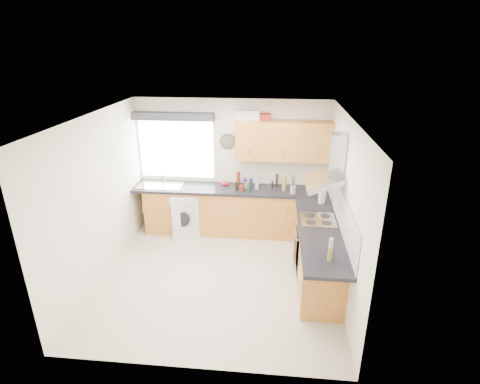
# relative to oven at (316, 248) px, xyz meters

# --- Properties ---
(ground_plane) EXTENTS (3.60, 3.60, 0.00)m
(ground_plane) POSITION_rel_oven_xyz_m (-1.50, -0.30, -0.42)
(ground_plane) COLOR beige
(ceiling) EXTENTS (3.60, 3.60, 0.02)m
(ceiling) POSITION_rel_oven_xyz_m (-1.50, -0.30, 2.08)
(ceiling) COLOR white
(ceiling) RESTS_ON wall_back
(wall_back) EXTENTS (3.60, 0.02, 2.50)m
(wall_back) POSITION_rel_oven_xyz_m (-1.50, 1.50, 0.82)
(wall_back) COLOR silver
(wall_back) RESTS_ON ground_plane
(wall_front) EXTENTS (3.60, 0.02, 2.50)m
(wall_front) POSITION_rel_oven_xyz_m (-1.50, -2.10, 0.82)
(wall_front) COLOR silver
(wall_front) RESTS_ON ground_plane
(wall_left) EXTENTS (0.02, 3.60, 2.50)m
(wall_left) POSITION_rel_oven_xyz_m (-3.30, -0.30, 0.82)
(wall_left) COLOR silver
(wall_left) RESTS_ON ground_plane
(wall_right) EXTENTS (0.02, 3.60, 2.50)m
(wall_right) POSITION_rel_oven_xyz_m (0.30, -0.30, 0.82)
(wall_right) COLOR silver
(wall_right) RESTS_ON ground_plane
(window) EXTENTS (1.40, 0.02, 1.10)m
(window) POSITION_rel_oven_xyz_m (-2.55, 1.49, 1.12)
(window) COLOR silver
(window) RESTS_ON wall_back
(window_blind) EXTENTS (1.50, 0.18, 0.14)m
(window_blind) POSITION_rel_oven_xyz_m (-2.55, 1.40, 1.76)
(window_blind) COLOR #2F3035
(window_blind) RESTS_ON wall_back
(splashback) EXTENTS (0.01, 3.00, 0.54)m
(splashback) POSITION_rel_oven_xyz_m (0.29, 0.00, 0.75)
(splashback) COLOR white
(splashback) RESTS_ON wall_right
(base_cab_back) EXTENTS (3.00, 0.58, 0.86)m
(base_cab_back) POSITION_rel_oven_xyz_m (-1.60, 1.21, 0.01)
(base_cab_back) COLOR #A96929
(base_cab_back) RESTS_ON ground_plane
(base_cab_corner) EXTENTS (0.60, 0.60, 0.86)m
(base_cab_corner) POSITION_rel_oven_xyz_m (0.00, 1.20, 0.01)
(base_cab_corner) COLOR #A96929
(base_cab_corner) RESTS_ON ground_plane
(base_cab_right) EXTENTS (0.58, 2.10, 0.86)m
(base_cab_right) POSITION_rel_oven_xyz_m (0.01, -0.15, 0.01)
(base_cab_right) COLOR #A96929
(base_cab_right) RESTS_ON ground_plane
(worktop_back) EXTENTS (3.60, 0.62, 0.05)m
(worktop_back) POSITION_rel_oven_xyz_m (-1.50, 1.20, 0.46)
(worktop_back) COLOR black
(worktop_back) RESTS_ON base_cab_back
(worktop_right) EXTENTS (0.62, 2.42, 0.05)m
(worktop_right) POSITION_rel_oven_xyz_m (0.00, -0.30, 0.46)
(worktop_right) COLOR black
(worktop_right) RESTS_ON base_cab_right
(sink) EXTENTS (0.84, 0.46, 0.10)m
(sink) POSITION_rel_oven_xyz_m (-2.83, 1.20, 0.52)
(sink) COLOR #A3A7AE
(sink) RESTS_ON worktop_back
(oven) EXTENTS (0.56, 0.58, 0.85)m
(oven) POSITION_rel_oven_xyz_m (0.00, 0.00, 0.00)
(oven) COLOR black
(oven) RESTS_ON ground_plane
(hob_plate) EXTENTS (0.52, 0.52, 0.01)m
(hob_plate) POSITION_rel_oven_xyz_m (0.00, 0.00, 0.49)
(hob_plate) COLOR #A3A7AE
(hob_plate) RESTS_ON worktop_right
(extractor_hood) EXTENTS (0.52, 0.78, 0.66)m
(extractor_hood) POSITION_rel_oven_xyz_m (0.10, -0.00, 1.34)
(extractor_hood) COLOR #A3A7AE
(extractor_hood) RESTS_ON wall_right
(upper_cabinets) EXTENTS (1.70, 0.35, 0.70)m
(upper_cabinets) POSITION_rel_oven_xyz_m (-0.55, 1.32, 1.38)
(upper_cabinets) COLOR #A96929
(upper_cabinets) RESTS_ON wall_back
(washing_machine) EXTENTS (0.70, 0.69, 0.81)m
(washing_machine) POSITION_rel_oven_xyz_m (-2.34, 1.10, -0.02)
(washing_machine) COLOR silver
(washing_machine) RESTS_ON ground_plane
(wall_clock) EXTENTS (0.29, 0.04, 0.29)m
(wall_clock) POSITION_rel_oven_xyz_m (-1.57, 1.46, 1.30)
(wall_clock) COLOR #2F3035
(wall_clock) RESTS_ON wall_back
(casserole) EXTENTS (0.43, 0.34, 0.17)m
(casserole) POSITION_rel_oven_xyz_m (-1.20, 1.40, 1.81)
(casserole) COLOR silver
(casserole) RESTS_ON upper_cabinets
(storage_box) EXTENTS (0.23, 0.19, 0.11)m
(storage_box) POSITION_rel_oven_xyz_m (-0.91, 1.42, 1.78)
(storage_box) COLOR maroon
(storage_box) RESTS_ON upper_cabinets
(utensil_pot) EXTENTS (0.13, 0.13, 0.14)m
(utensil_pot) POSITION_rel_oven_xyz_m (-0.35, 1.05, 0.55)
(utensil_pot) COLOR gray
(utensil_pot) RESTS_ON worktop_back
(kitchen_roll) EXTENTS (0.13, 0.13, 0.26)m
(kitchen_roll) POSITION_rel_oven_xyz_m (0.12, 0.68, 0.62)
(kitchen_roll) COLOR silver
(kitchen_roll) RESTS_ON worktop_right
(tomato_cluster) EXTENTS (0.15, 0.15, 0.06)m
(tomato_cluster) POSITION_rel_oven_xyz_m (-1.61, 1.35, 0.51)
(tomato_cluster) COLOR #B6101C
(tomato_cluster) RESTS_ON worktop_back
(jar_0) EXTENTS (0.05, 0.05, 0.17)m
(jar_0) POSITION_rel_oven_xyz_m (-1.23, 1.34, 0.57)
(jar_0) COLOR brown
(jar_0) RESTS_ON worktop_back
(jar_1) EXTENTS (0.07, 0.07, 0.14)m
(jar_1) POSITION_rel_oven_xyz_m (-1.23, 1.32, 0.55)
(jar_1) COLOR navy
(jar_1) RESTS_ON worktop_back
(jar_2) EXTENTS (0.06, 0.06, 0.11)m
(jar_2) POSITION_rel_oven_xyz_m (-1.00, 1.19, 0.54)
(jar_2) COLOR #BAB29E
(jar_2) RESTS_ON worktop_back
(jar_3) EXTENTS (0.04, 0.04, 0.12)m
(jar_3) POSITION_rel_oven_xyz_m (-0.72, 1.30, 0.55)
(jar_3) COLOR black
(jar_3) RESTS_ON worktop_back
(jar_4) EXTENTS (0.06, 0.06, 0.14)m
(jar_4) POSITION_rel_oven_xyz_m (-1.37, 1.14, 0.56)
(jar_4) COLOR black
(jar_4) RESTS_ON worktop_back
(jar_5) EXTENTS (0.06, 0.06, 0.18)m
(jar_5) POSITION_rel_oven_xyz_m (-1.11, 1.24, 0.58)
(jar_5) COLOR #161D4D
(jar_5) RESTS_ON worktop_back
(jar_6) EXTENTS (0.07, 0.07, 0.11)m
(jar_6) POSITION_rel_oven_xyz_m (-1.27, 1.07, 0.54)
(jar_6) COLOR maroon
(jar_6) RESTS_ON worktop_back
(jar_7) EXTENTS (0.07, 0.07, 0.25)m
(jar_7) POSITION_rel_oven_xyz_m (-0.51, 1.18, 0.61)
(jar_7) COLOR olive
(jar_7) RESTS_ON worktop_back
(jar_8) EXTENTS (0.07, 0.07, 0.11)m
(jar_8) POSITION_rel_oven_xyz_m (-1.20, 1.23, 0.54)
(jar_8) COLOR olive
(jar_8) RESTS_ON worktop_back
(jar_9) EXTENTS (0.07, 0.07, 0.26)m
(jar_9) POSITION_rel_oven_xyz_m (-1.36, 1.37, 0.61)
(jar_9) COLOR maroon
(jar_9) RESTS_ON worktop_back
(jar_10) EXTENTS (0.05, 0.05, 0.19)m
(jar_10) POSITION_rel_oven_xyz_m (-1.14, 1.07, 0.58)
(jar_10) COLOR #1B4819
(jar_10) RESTS_ON worktop_back
(jar_11) EXTENTS (0.04, 0.04, 0.23)m
(jar_11) POSITION_rel_oven_xyz_m (-0.64, 1.39, 0.60)
(jar_11) COLOR #3B1A15
(jar_11) RESTS_ON worktop_back
(bottle_0) EXTENTS (0.05, 0.05, 0.19)m
(bottle_0) POSITION_rel_oven_xyz_m (0.03, -1.14, 0.58)
(bottle_0) COLOR olive
(bottle_0) RESTS_ON worktop_right
(bottle_1) EXTENTS (0.05, 0.05, 0.23)m
(bottle_1) POSITION_rel_oven_xyz_m (0.06, -0.98, 0.60)
(bottle_1) COLOR #A79B8F
(bottle_1) RESTS_ON worktop_right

